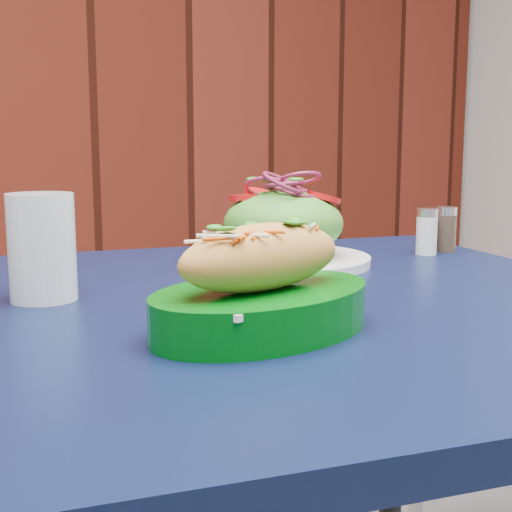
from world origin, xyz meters
TOP-DOWN VIEW (x-y plane):
  - cafe_table at (-0.17, 1.19)m, footprint 1.01×1.01m
  - banh_mi_basket at (-0.29, 1.09)m, footprint 0.24×0.17m
  - salad_plate at (-0.05, 1.35)m, footprint 0.24×0.24m
  - water_glass at (-0.40, 1.33)m, footprint 0.07×0.07m
  - salt_shaker at (0.18, 1.29)m, footprint 0.03×0.03m
  - pepper_shaker at (0.22, 1.29)m, footprint 0.03×0.03m

SIDE VIEW (x-z plane):
  - cafe_table at x=-0.17m, z-range 0.29..1.04m
  - salt_shaker at x=0.18m, z-range 0.75..0.82m
  - pepper_shaker at x=0.22m, z-range 0.75..0.82m
  - banh_mi_basket at x=-0.29m, z-range 0.74..0.84m
  - salad_plate at x=-0.05m, z-range 0.74..0.86m
  - water_glass at x=-0.40m, z-range 0.75..0.87m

